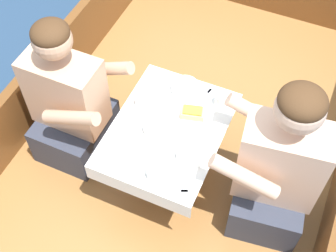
# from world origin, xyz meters

# --- Properties ---
(ground_plane) EXTENTS (60.00, 60.00, 0.00)m
(ground_plane) POSITION_xyz_m (0.00, 0.00, 0.00)
(ground_plane) COLOR navy
(boat_deck) EXTENTS (1.90, 3.22, 0.25)m
(boat_deck) POSITION_xyz_m (0.00, 0.00, 0.13)
(boat_deck) COLOR #9E6B38
(boat_deck) RESTS_ON ground_plane
(gunwale_port) EXTENTS (0.06, 3.22, 0.41)m
(gunwale_port) POSITION_xyz_m (-0.92, 0.00, 0.45)
(gunwale_port) COLOR brown
(gunwale_port) RESTS_ON boat_deck
(cockpit_table) EXTENTS (0.56, 0.74, 0.44)m
(cockpit_table) POSITION_xyz_m (0.00, -0.08, 0.64)
(cockpit_table) COLOR #B2B2B7
(cockpit_table) RESTS_ON boat_deck
(person_port) EXTENTS (0.52, 0.44, 0.95)m
(person_port) POSITION_xyz_m (-0.58, -0.10, 0.63)
(person_port) COLOR #333847
(person_port) RESTS_ON boat_deck
(person_starboard) EXTENTS (0.56, 0.50, 1.00)m
(person_starboard) POSITION_xyz_m (0.58, -0.08, 0.66)
(person_starboard) COLOR #333847
(person_starboard) RESTS_ON boat_deck
(plate_sandwich) EXTENTS (0.19, 0.19, 0.01)m
(plate_sandwich) POSITION_xyz_m (0.09, 0.04, 0.70)
(plate_sandwich) COLOR white
(plate_sandwich) RESTS_ON cockpit_table
(plate_bread) EXTENTS (0.21, 0.21, 0.01)m
(plate_bread) POSITION_xyz_m (-0.14, -0.27, 0.70)
(plate_bread) COLOR white
(plate_bread) RESTS_ON cockpit_table
(sandwich) EXTENTS (0.13, 0.10, 0.05)m
(sandwich) POSITION_xyz_m (0.09, 0.04, 0.73)
(sandwich) COLOR #E0BC7F
(sandwich) RESTS_ON plate_sandwich
(bowl_port_near) EXTENTS (0.14, 0.14, 0.04)m
(bowl_port_near) POSITION_xyz_m (-0.17, 0.04, 0.72)
(bowl_port_near) COLOR white
(bowl_port_near) RESTS_ON cockpit_table
(bowl_starboard_near) EXTENTS (0.12, 0.12, 0.04)m
(bowl_starboard_near) POSITION_xyz_m (-0.05, -0.12, 0.72)
(bowl_starboard_near) COLOR white
(bowl_starboard_near) RESTS_ON cockpit_table
(bowl_center_far) EXTENTS (0.15, 0.15, 0.04)m
(bowl_center_far) POSITION_xyz_m (0.17, -0.19, 0.72)
(bowl_center_far) COLOR white
(bowl_center_far) RESTS_ON cockpit_table
(bowl_port_far) EXTENTS (0.15, 0.15, 0.04)m
(bowl_port_far) POSITION_xyz_m (-0.02, 0.20, 0.72)
(bowl_port_far) COLOR white
(bowl_port_far) RESTS_ON cockpit_table
(coffee_cup_port) EXTENTS (0.09, 0.06, 0.07)m
(coffee_cup_port) POSITION_xyz_m (0.19, 0.18, 0.73)
(coffee_cup_port) COLOR white
(coffee_cup_port) RESTS_ON cockpit_table
(coffee_cup_starboard) EXTENTS (0.10, 0.08, 0.05)m
(coffee_cup_starboard) POSITION_xyz_m (0.06, -0.36, 0.72)
(coffee_cup_starboard) COLOR white
(coffee_cup_starboard) RESTS_ON cockpit_table
(utensil_knife_starboard) EXTENTS (0.03, 0.17, 0.00)m
(utensil_knife_starboard) POSITION_xyz_m (-0.13, -0.07, 0.70)
(utensil_knife_starboard) COLOR silver
(utensil_knife_starboard) RESTS_ON cockpit_table
(utensil_fork_starboard) EXTENTS (0.16, 0.09, 0.00)m
(utensil_fork_starboard) POSITION_xyz_m (0.17, -0.40, 0.70)
(utensil_fork_starboard) COLOR silver
(utensil_fork_starboard) RESTS_ON cockpit_table
(utensil_spoon_port) EXTENTS (0.04, 0.17, 0.01)m
(utensil_spoon_port) POSITION_xyz_m (0.20, -0.04, 0.70)
(utensil_spoon_port) COLOR silver
(utensil_spoon_port) RESTS_ON cockpit_table
(utensil_fork_port) EXTENTS (0.05, 0.17, 0.00)m
(utensil_fork_port) POSITION_xyz_m (0.09, 0.19, 0.70)
(utensil_fork_port) COLOR silver
(utensil_fork_port) RESTS_ON cockpit_table
(utensil_knife_port) EXTENTS (0.13, 0.13, 0.00)m
(utensil_knife_port) POSITION_xyz_m (-0.03, -0.38, 0.70)
(utensil_knife_port) COLOR silver
(utensil_knife_port) RESTS_ON cockpit_table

